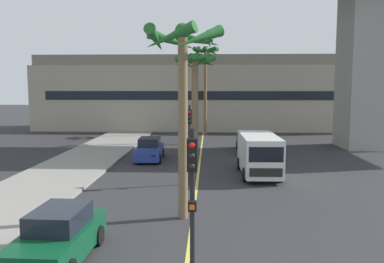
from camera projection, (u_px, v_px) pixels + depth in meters
name	position (u px, v px, depth m)	size (l,w,h in m)	color
sidewalk_left	(11.00, 203.00, 17.43)	(4.80, 80.00, 0.15)	gray
lane_stripe_center	(199.00, 169.00, 25.05)	(0.14, 56.00, 0.01)	#DBCC4C
pier_building_backdrop	(204.00, 93.00, 48.57)	(39.87, 8.04, 8.73)	#BCB29E
car_queue_front	(59.00, 237.00, 11.83)	(1.93, 4.15, 1.56)	#0C4728
car_queue_second	(150.00, 150.00, 28.12)	(1.94, 4.16, 1.56)	navy
car_queue_third	(249.00, 143.00, 31.73)	(1.92, 4.14, 1.56)	#4C5156
delivery_van	(259.00, 154.00, 23.15)	(2.23, 5.28, 2.36)	silver
traffic_light_median_near	(192.00, 192.00, 9.26)	(0.24, 0.37, 4.20)	black
traffic_light_median_far	(189.00, 134.00, 20.74)	(0.24, 0.37, 4.20)	black
palm_tree_near_median	(195.00, 77.00, 28.27)	(3.09, 3.09, 7.46)	brown
palm_tree_mid_median	(184.00, 64.00, 15.07)	(3.08, 3.24, 7.51)	brown
palm_tree_far_median	(196.00, 72.00, 35.44)	(2.98, 3.02, 8.08)	brown
palm_tree_farthest_median	(205.00, 61.00, 41.96)	(2.85, 2.84, 9.35)	brown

